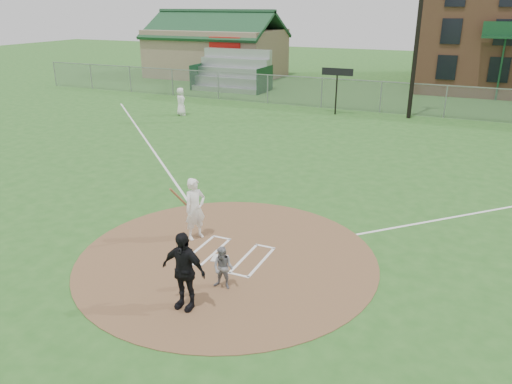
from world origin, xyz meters
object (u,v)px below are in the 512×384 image
at_px(ondeck_player, 181,102).
at_px(umpire, 183,271).
at_px(home_plate, 219,258).
at_px(batter_at_plate, 195,209).
at_px(catcher, 223,268).

bearing_deg(ondeck_player, umpire, 164.50).
bearing_deg(home_plate, batter_at_plate, 144.75).
height_order(umpire, batter_at_plate, umpire).
bearing_deg(batter_at_plate, home_plate, -35.25).
distance_m(catcher, batter_at_plate, 3.05).
distance_m(umpire, ondeck_player, 21.85).
height_order(home_plate, catcher, catcher).
relative_size(home_plate, batter_at_plate, 0.22).
xyz_separation_m(umpire, batter_at_plate, (-1.64, 3.31, -0.01)).
distance_m(home_plate, catcher, 1.62).
xyz_separation_m(catcher, ondeck_player, (-12.09, 17.38, 0.29)).
bearing_deg(umpire, home_plate, 100.07).
bearing_deg(umpire, catcher, 69.90).
bearing_deg(batter_at_plate, umpire, -63.55).
xyz_separation_m(umpire, ondeck_player, (-11.65, 18.49, -0.11)).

